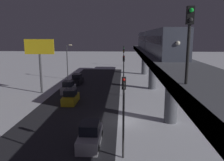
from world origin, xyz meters
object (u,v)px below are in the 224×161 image
at_px(traffic_light_mid, 124,70).
at_px(traffic_light_distant, 124,53).
at_px(traffic_light_far, 124,58).
at_px(traffic_light_near, 124,106).
at_px(sedan_silver, 90,135).
at_px(sedan_yellow, 71,97).
at_px(sedan_silver_2, 68,88).
at_px(subway_train, 153,41).
at_px(commercial_billboard, 40,52).
at_px(rail_signal, 189,32).
at_px(sedan_black, 77,80).

xyz_separation_m(traffic_light_mid, traffic_light_distant, (0.00, -37.99, 0.00)).
bearing_deg(traffic_light_far, traffic_light_near, 90.00).
distance_m(sedan_silver, traffic_light_distant, 54.95).
bearing_deg(traffic_light_distant, sedan_yellow, 79.98).
bearing_deg(sedan_silver_2, subway_train, -164.85).
height_order(traffic_light_mid, traffic_light_far, same).
xyz_separation_m(subway_train, commercial_billboard, (18.85, 4.53, -1.76)).
height_order(traffic_light_far, commercial_billboard, commercial_billboard).
relative_size(sedan_silver_2, commercial_billboard, 0.45).
height_order(subway_train, traffic_light_far, subway_train).
relative_size(rail_signal, sedan_black, 0.84).
height_order(subway_train, traffic_light_near, subway_train).
bearing_deg(commercial_billboard, sedan_silver, 121.16).
bearing_deg(sedan_silver, sedan_silver_2, 109.18).
bearing_deg(traffic_light_mid, commercial_billboard, -4.29).
relative_size(sedan_yellow, traffic_light_far, 0.64).
bearing_deg(sedan_yellow, sedan_silver_2, -73.53).
xyz_separation_m(sedan_silver_2, traffic_light_mid, (-9.30, 1.63, 3.40)).
bearing_deg(traffic_light_far, traffic_light_mid, 90.00).
distance_m(sedan_yellow, sedan_silver_2, 6.35).
distance_m(sedan_black, traffic_light_far, 14.07).
bearing_deg(sedan_black, traffic_light_near, 108.38).
relative_size(sedan_silver, sedan_black, 0.96).
relative_size(rail_signal, sedan_silver_2, 1.00).
bearing_deg(sedan_black, sedan_yellow, 97.62).
bearing_deg(sedan_silver_2, traffic_light_far, -118.17).
relative_size(traffic_light_near, traffic_light_distant, 1.00).
distance_m(rail_signal, sedan_black, 35.69).
height_order(sedan_black, commercial_billboard, commercial_billboard).
distance_m(subway_train, sedan_silver, 24.99).
relative_size(sedan_silver, traffic_light_distant, 0.72).
xyz_separation_m(subway_train, traffic_light_far, (5.19, -13.45, -4.40)).
bearing_deg(traffic_light_distant, commercial_billboard, 69.72).
bearing_deg(traffic_light_near, traffic_light_mid, -90.00).
distance_m(rail_signal, sedan_silver_2, 29.21).
height_order(subway_train, traffic_light_distant, subway_train).
bearing_deg(traffic_light_near, sedan_black, -71.62).
relative_size(sedan_yellow, sedan_silver_2, 1.02).
bearing_deg(traffic_light_distant, traffic_light_near, 90.00).
height_order(sedan_yellow, commercial_billboard, commercial_billboard).
relative_size(sedan_silver_2, traffic_light_near, 0.63).
bearing_deg(subway_train, commercial_billboard, 13.50).
xyz_separation_m(traffic_light_mid, commercial_billboard, (13.66, -1.02, 2.63)).
bearing_deg(subway_train, sedan_silver, 70.07).
height_order(sedan_silver_2, traffic_light_mid, traffic_light_mid).
bearing_deg(sedan_silver_2, sedan_yellow, 106.47).
height_order(rail_signal, traffic_light_mid, rail_signal).
xyz_separation_m(sedan_silver_2, commercial_billboard, (4.36, 0.60, 6.03)).
height_order(rail_signal, sedan_yellow, rail_signal).
bearing_deg(sedan_yellow, sedan_silver, 110.49).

